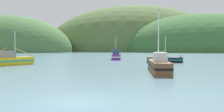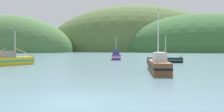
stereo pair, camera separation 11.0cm
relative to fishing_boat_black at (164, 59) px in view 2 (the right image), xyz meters
The scene contains 8 objects.
ground_plane 33.34m from the fishing_boat_black, 112.46° to the right, with size 600.00×600.00×0.00m, color slate.
hill_far_left 167.35m from the fishing_boat_black, 64.28° to the left, with size 150.69×120.55×66.89m, color #386633.
hill_far_center 159.52m from the fishing_boat_black, 123.50° to the left, with size 98.75×79.00×58.53m, color #47703D.
hill_mid_left 204.62m from the fishing_boat_black, 84.24° to the left, with size 199.47×159.58×100.58m, color #516B38.
fishing_boat_black is the anchor object (origin of this frame).
fishing_boat_yellow 27.78m from the fishing_boat_black, 166.71° to the right, with size 10.78×8.60×5.92m.
fishing_boat_brown 17.74m from the fishing_boat_black, 107.05° to the right, with size 3.02×10.12×7.32m.
fishing_boat_purple 14.74m from the fishing_boat_black, 127.15° to the left, with size 2.09×6.39×5.81m.
Camera 2 is at (1.58, -11.02, 2.68)m, focal length 34.49 mm.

